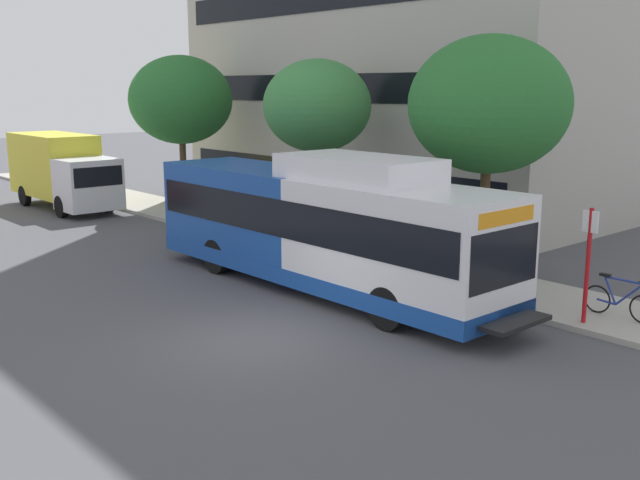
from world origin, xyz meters
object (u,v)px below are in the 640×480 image
object	(u,v)px
transit_bus	(321,226)
bicycle_parked	(620,300)
street_tree_near_stop	(489,105)
bus_stop_sign_pole	(588,257)
box_truck_background	(62,169)
street_tree_far_block	(181,100)
street_tree_mid_block	(317,106)

from	to	relation	value
transit_bus	bicycle_parked	xyz separation A→B (m)	(3.13, -6.73, -1.14)
transit_bus	street_tree_near_stop	distance (m)	5.79
bus_stop_sign_pole	box_truck_background	distance (m)	23.91
street_tree_far_block	bicycle_parked	bearing A→B (deg)	-92.59
street_tree_mid_block	box_truck_background	bearing A→B (deg)	109.34
bicycle_parked	box_truck_background	distance (m)	24.40
street_tree_near_stop	street_tree_mid_block	size ratio (longest dim) A/B	1.07
bus_stop_sign_pole	transit_bus	bearing A→B (deg)	109.34
street_tree_mid_block	street_tree_far_block	bearing A→B (deg)	93.16
bus_stop_sign_pole	street_tree_far_block	distance (m)	20.27
transit_bus	street_tree_mid_block	bearing A→B (deg)	49.53
bicycle_parked	box_truck_background	bearing A→B (deg)	96.83
bus_stop_sign_pole	box_truck_background	xyz separation A→B (m)	(-2.00, 23.82, 0.09)
street_tree_near_stop	street_tree_mid_block	distance (m)	7.20
street_tree_near_stop	box_truck_background	xyz separation A→B (m)	(-4.26, 19.39, -3.08)
transit_bus	bus_stop_sign_pole	xyz separation A→B (m)	(2.23, -6.36, -0.05)
box_truck_background	transit_bus	bearing A→B (deg)	-90.75
street_tree_far_block	street_tree_mid_block	bearing A→B (deg)	-86.84
bus_stop_sign_pole	street_tree_far_block	bearing A→B (deg)	84.80
transit_bus	street_tree_mid_block	size ratio (longest dim) A/B	2.00
street_tree_mid_block	street_tree_near_stop	bearing A→B (deg)	-90.17
bicycle_parked	box_truck_background	size ratio (longest dim) A/B	0.25
street_tree_far_block	bus_stop_sign_pole	bearing A→B (deg)	-95.20
transit_bus	street_tree_far_block	size ratio (longest dim) A/B	1.89
box_truck_background	bicycle_parked	bearing A→B (deg)	-83.17
transit_bus	street_tree_near_stop	size ratio (longest dim) A/B	1.86
street_tree_mid_block	street_tree_far_block	world-z (taller)	street_tree_far_block
street_tree_mid_block	street_tree_far_block	size ratio (longest dim) A/B	0.94
bus_stop_sign_pole	street_tree_far_block	xyz separation A→B (m)	(1.82, 19.95, 3.10)
street_tree_mid_block	street_tree_far_block	xyz separation A→B (m)	(-0.46, 8.31, 0.10)
street_tree_near_stop	box_truck_background	bearing A→B (deg)	102.38
transit_bus	box_truck_background	xyz separation A→B (m)	(0.23, 17.47, 0.04)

